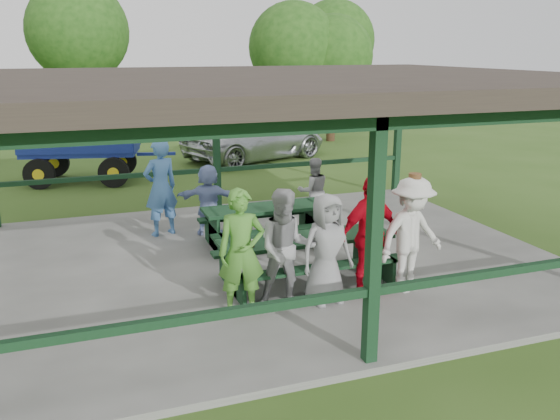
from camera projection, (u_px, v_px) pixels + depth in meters
name	position (u px, v px, depth m)	size (l,w,h in m)	color
ground	(269.00, 264.00, 10.68)	(90.00, 90.00, 0.00)	#33541A
concrete_slab	(269.00, 261.00, 10.67)	(10.00, 8.00, 0.10)	#62625D
pavilion_structure	(268.00, 85.00, 9.84)	(10.60, 8.60, 3.24)	black
picnic_table_near	(306.00, 253.00, 9.51)	(2.82, 1.39, 0.75)	black
picnic_table_far	(265.00, 221.00, 11.32)	(2.36, 1.39, 0.75)	black
table_setting	(302.00, 235.00, 9.43)	(2.49, 0.45, 0.10)	white
contestant_green	(241.00, 252.00, 8.26)	(0.66, 0.43, 1.81)	#4A8D2E
contestant_grey_left	(287.00, 249.00, 8.48)	(0.85, 0.67, 1.76)	#9A9A9D
contestant_grey_mid	(326.00, 249.00, 8.64)	(0.81, 0.53, 1.66)	gray
contestant_red	(370.00, 235.00, 8.94)	(1.09, 0.45, 1.85)	#BF0515
contestant_white_fedora	(411.00, 235.00, 9.05)	(1.27, 0.88, 1.86)	silver
spectator_lblue	(209.00, 199.00, 11.88)	(1.34, 0.43, 1.44)	#8497CC
spectator_blue	(161.00, 188.00, 11.77)	(0.71, 0.47, 1.95)	#4576B4
spectator_grey	(313.00, 191.00, 12.61)	(0.70, 0.54, 1.43)	gray
pickup_truck	(256.00, 139.00, 20.48)	(2.38, 5.16, 1.43)	silver
farm_trailer	(82.00, 156.00, 17.01)	(4.31, 2.46, 1.49)	navy
tree_left	(78.00, 32.00, 24.28)	(4.15, 4.15, 6.48)	#311E13
tree_mid	(294.00, 48.00, 23.42)	(3.55, 3.55, 5.55)	#311E13
tree_right	(332.00, 56.00, 23.79)	(3.25, 3.25, 5.08)	#311E13
tree_far_right	(334.00, 41.00, 28.37)	(3.85, 3.85, 6.01)	#311E13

